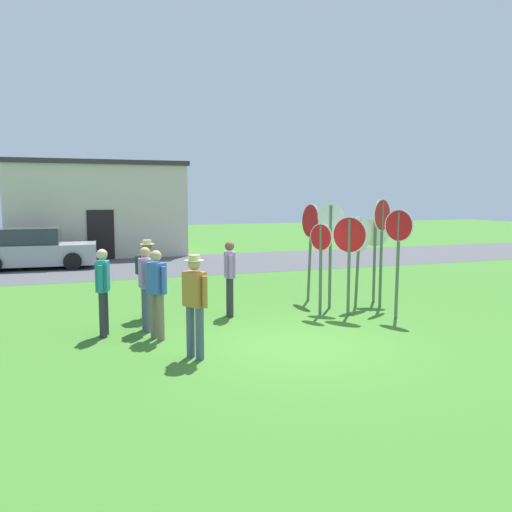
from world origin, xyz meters
TOP-DOWN VIEW (x-y plane):
  - ground_plane at (0.00, 0.00)m, footprint 80.00×80.00m
  - street_asphalt at (0.00, 11.92)m, footprint 60.00×6.40m
  - building_background at (-2.47, 17.15)m, footprint 7.71×5.16m
  - parked_car_on_street at (-5.01, 12.66)m, footprint 4.41×2.24m
  - stop_sign_low_front at (3.40, 2.84)m, footprint 0.63×0.39m
  - stop_sign_far_back at (2.94, 1.20)m, footprint 0.30×0.66m
  - stop_sign_nearest at (3.26, 2.33)m, footprint 0.69×0.38m
  - stop_sign_rear_right at (2.75, 2.56)m, footprint 0.86×0.29m
  - stop_sign_rear_left at (2.06, 1.79)m, footprint 0.50×0.68m
  - stop_sign_leaning_right at (1.99, 3.63)m, footprint 0.16×0.88m
  - stop_sign_leaning_left at (2.04, 2.64)m, footprint 0.48×0.44m
  - stop_sign_tallest at (1.49, 2.04)m, footprint 0.27×0.57m
  - person_in_teal at (-2.24, 3.06)m, footprint 0.42×0.56m
  - person_on_left at (-1.93, -0.15)m, footprint 0.37×0.50m
  - person_near_signs at (-2.43, 1.94)m, footprint 0.24×0.57m
  - person_in_blue at (-2.33, 1.25)m, footprint 0.35×0.53m
  - person_holding_notes at (-0.47, 2.63)m, footprint 0.29×0.56m
  - person_with_sunhat at (-3.26, 1.83)m, footprint 0.30×0.56m

SIDE VIEW (x-z plane):
  - ground_plane at x=0.00m, z-range 0.00..0.00m
  - street_asphalt at x=0.00m, z-range 0.00..0.01m
  - parked_car_on_street at x=-5.01m, z-range -0.07..1.44m
  - person_near_signs at x=-2.43m, z-range 0.11..1.80m
  - person_in_blue at x=-2.33m, z-range 0.11..1.80m
  - person_holding_notes at x=-0.47m, z-range 0.11..1.80m
  - person_with_sunhat at x=-3.26m, z-range 0.11..1.80m
  - person_on_left at x=-1.93m, z-range 0.12..1.85m
  - person_in_teal at x=-2.24m, z-range 0.14..1.88m
  - stop_sign_tallest at x=1.49m, z-range 0.34..2.42m
  - stop_sign_low_front at x=3.40m, z-range 0.38..2.52m
  - stop_sign_rear_right at x=2.75m, z-range 0.42..2.62m
  - stop_sign_rear_left at x=2.06m, z-range 0.42..2.66m
  - stop_sign_far_back at x=2.94m, z-range 0.43..2.83m
  - stop_sign_leaning_left at x=2.04m, z-range 0.42..2.94m
  - stop_sign_leaning_right at x=1.99m, z-range 0.49..2.99m
  - stop_sign_nearest at x=3.26m, z-range 0.49..3.12m
  - building_background at x=-2.47m, z-range 0.01..4.22m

